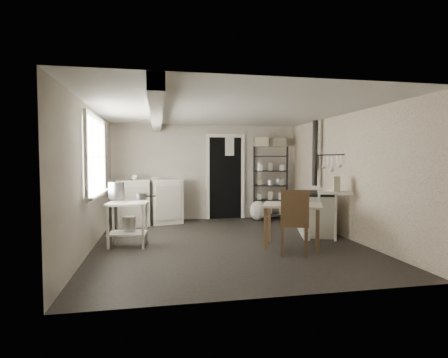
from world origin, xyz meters
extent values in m
plane|color=black|center=(0.00, 0.00, 0.00)|extent=(5.00, 5.00, 0.00)
plane|color=beige|center=(0.00, 0.00, 2.30)|extent=(5.00, 5.00, 0.00)
cube|color=#B1A797|center=(0.00, 2.50, 1.15)|extent=(4.50, 0.02, 2.30)
cube|color=#B1A797|center=(0.00, -2.50, 1.15)|extent=(4.50, 0.02, 2.30)
cube|color=#B1A797|center=(-2.25, 0.00, 1.15)|extent=(0.02, 5.00, 2.30)
cube|color=#B1A797|center=(2.25, 0.00, 1.15)|extent=(0.02, 5.00, 2.30)
cylinder|color=#BABABD|center=(-1.87, 0.10, 0.94)|extent=(0.32, 0.32, 0.28)
cylinder|color=#BABABD|center=(-1.46, -0.06, 0.85)|extent=(0.21, 0.21, 0.10)
cylinder|color=#BABABD|center=(-1.67, 0.06, 0.39)|extent=(0.23, 0.23, 0.24)
imported|color=silver|center=(-1.24, 2.03, 0.96)|extent=(0.35, 0.35, 0.07)
imported|color=silver|center=(-1.69, 2.00, 0.97)|extent=(0.16, 0.16, 0.11)
imported|color=silver|center=(1.25, 2.16, 1.37)|extent=(0.10, 0.10, 0.20)
cube|color=beige|center=(1.29, 2.23, 2.01)|extent=(0.35, 0.32, 0.21)
cube|color=beige|center=(1.71, 2.25, 1.99)|extent=(0.35, 0.33, 0.20)
cube|color=beige|center=(1.90, -0.25, 1.01)|extent=(0.13, 0.20, 0.27)
imported|color=silver|center=(1.21, -0.57, 0.81)|extent=(0.10, 0.10, 0.09)
ellipsoid|color=beige|center=(1.17, 2.07, 0.24)|extent=(0.42, 0.36, 0.47)
cylinder|color=silver|center=(1.45, -0.11, 0.08)|extent=(0.14, 0.14, 0.14)
camera|label=1|loc=(-1.20, -5.94, 1.45)|focal=28.00mm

